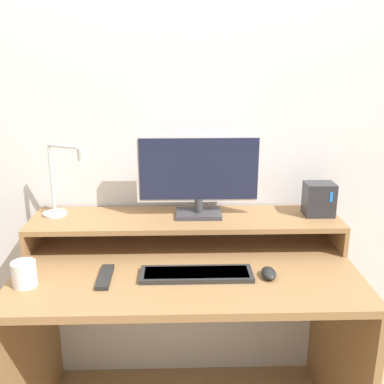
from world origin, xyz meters
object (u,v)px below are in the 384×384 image
at_px(mouse, 269,273).
at_px(remote_control, 105,277).
at_px(monitor, 199,174).
at_px(mug, 24,274).
at_px(desk_lamp, 62,187).
at_px(router_dock, 319,199).
at_px(keyboard, 196,274).

distance_m(mouse, remote_control, 0.62).
relative_size(monitor, mug, 5.71).
bearing_deg(desk_lamp, remote_control, -56.47).
relative_size(router_dock, mouse, 1.57).
distance_m(monitor, mug, 0.79).
xyz_separation_m(monitor, mouse, (0.25, -0.33, -0.30)).
bearing_deg(remote_control, desk_lamp, 123.53).
height_order(remote_control, mug, mug).
height_order(desk_lamp, keyboard, desk_lamp).
height_order(mouse, mug, mug).
xyz_separation_m(monitor, remote_control, (-0.36, -0.33, -0.31)).
bearing_deg(monitor, router_dock, -0.66).
xyz_separation_m(keyboard, mug, (-0.63, -0.05, 0.04)).
bearing_deg(desk_lamp, mouse, -21.99).
bearing_deg(monitor, mug, -150.26).
bearing_deg(router_dock, monitor, 179.34).
bearing_deg(mug, keyboard, 4.67).
height_order(desk_lamp, mouse, desk_lamp).
height_order(monitor, keyboard, monitor).
relative_size(monitor, mouse, 5.70).
height_order(monitor, mug, monitor).
height_order(desk_lamp, router_dock, desk_lamp).
bearing_deg(desk_lamp, monitor, -0.33).
height_order(desk_lamp, remote_control, desk_lamp).
relative_size(desk_lamp, mouse, 3.43).
height_order(monitor, router_dock, monitor).
xyz_separation_m(monitor, keyboard, (-0.02, -0.32, -0.31)).
relative_size(router_dock, keyboard, 0.34).
relative_size(desk_lamp, router_dock, 2.19).
bearing_deg(monitor, desk_lamp, 179.67).
bearing_deg(desk_lamp, mug, -99.52).
relative_size(keyboard, remote_control, 2.34).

